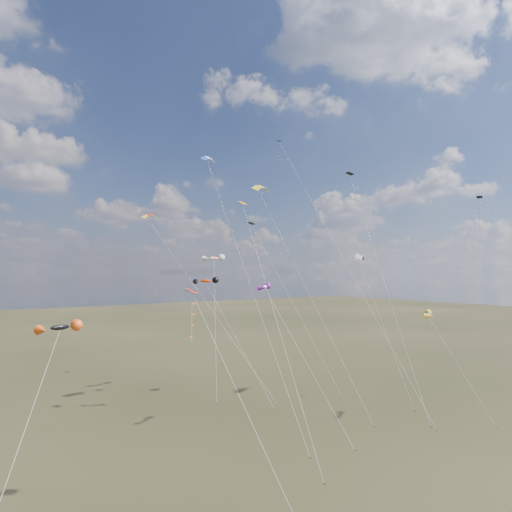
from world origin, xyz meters
TOP-DOWN VIEW (x-y plane):
  - ground at (0.00, 0.00)m, footprint 400.00×400.00m
  - diamond_black_high at (15.36, 14.99)m, footprint 6.43×17.38m
  - diamond_navy_tall at (14.16, 27.91)m, footprint 5.57×33.50m
  - diamond_black_mid at (5.76, 21.72)m, footprint 8.40×10.86m
  - diamond_red_low at (-17.65, 1.61)m, footprint 3.30×10.96m
  - diamond_navy_right at (27.52, 1.41)m, footprint 2.72×24.91m
  - diamond_orange_center at (-3.71, 12.49)m, footprint 7.63×22.51m
  - parafoil_yellow at (3.44, 21.43)m, footprint 3.42×19.35m
  - parafoil_blue_white at (-2.98, 25.13)m, footprint 4.50×25.16m
  - parafoil_striped at (16.27, 14.62)m, footprint 4.13×11.99m
  - parafoil_tricolor at (-8.84, 31.52)m, footprint 12.03×16.24m
  - novelty_black_orange at (-26.36, 7.53)m, footprint 7.81×8.82m
  - novelty_orange_black at (-5.55, 21.36)m, footprint 7.28×8.17m
  - novelty_white_purple at (-2.92, 12.11)m, footprint 2.64×13.52m
  - novelty_redwhite_stripe at (0.77, 29.97)m, footprint 6.83×10.20m
  - novelty_blue_yellow at (14.08, 2.18)m, footprint 2.92×8.15m

SIDE VIEW (x-z plane):
  - ground at x=0.00m, z-range 0.00..0.00m
  - novelty_blue_yellow at x=14.08m, z-range 5.65..17.97m
  - novelty_black_orange at x=-26.36m, z-range 6.04..19.17m
  - diamond_red_low at x=-17.65m, z-range 5.04..20.67m
  - novelty_white_purple at x=-2.92m, z-range 7.31..22.95m
  - novelty_orange_black at x=-5.55m, z-range 7.59..23.84m
  - diamond_black_mid at x=5.76m, z-range 5.79..30.00m
  - diamond_orange_center at x=-3.71m, z-range 5.69..31.80m
  - novelty_redwhite_stripe at x=0.77m, z-range 9.15..28.78m
  - parafoil_striped at x=16.27m, z-range 9.29..29.37m
  - diamond_navy_right at x=27.52m, z-range 9.15..36.64m
  - parafoil_tricolor at x=-8.84m, z-range 12.09..37.71m
  - diamond_black_high at x=15.36m, z-range 11.36..43.02m
  - parafoil_yellow at x=3.44m, z-range 14.05..43.78m
  - parafoil_blue_white at x=-2.98m, z-range 15.93..49.49m
  - diamond_navy_tall at x=14.16m, z-range 13.98..53.95m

